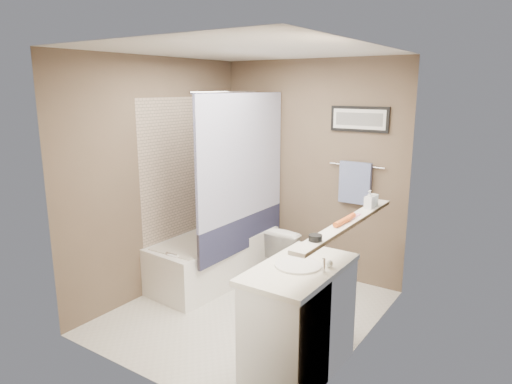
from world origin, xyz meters
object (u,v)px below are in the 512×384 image
Objects in this scene: candle_bowl_near at (315,238)px; toilet at (294,255)px; soap_bottle at (370,199)px; bathtub at (213,258)px; hair_brush_back at (348,218)px; hair_brush_front at (342,222)px; glass_jar at (373,200)px; vanity at (299,322)px.

toilet is at bearing 123.10° from candle_bowl_near.
soap_bottle is (0.99, -0.53, 0.86)m from toilet.
bathtub is 0.90m from toilet.
hair_brush_front is at bearing -90.00° from hair_brush_back.
glass_jar is at bearing 3.90° from bathtub.
candle_bowl_near is at bearing -38.14° from vanity.
glass_jar is at bearing 90.00° from hair_brush_back.
hair_brush_front is at bearing 58.04° from vanity.
hair_brush_back is (0.00, 0.11, 0.00)m from hair_brush_front.
hair_brush_front is at bearing 90.00° from candle_bowl_near.
toilet is 3.01× the size of hair_brush_back.
hair_brush_back reaches higher than bathtub.
hair_brush_front reaches higher than bathtub.
candle_bowl_near is 0.99m from soap_bottle.
toilet is at bearing 132.41° from hair_brush_front.
toilet is 1.67m from hair_brush_front.
glass_jar is (0.00, 0.65, 0.03)m from hair_brush_front.
vanity is 1.22m from glass_jar.
hair_brush_front is 1.00× the size of hair_brush_back.
vanity reaches higher than toilet.
toilet is 3.01× the size of hair_brush_front.
soap_bottle is (0.00, 0.45, 0.05)m from hair_brush_back.
glass_jar is (0.19, 0.93, 0.77)m from vanity.
candle_bowl_near is at bearing -90.00° from soap_bottle.
hair_brush_back is 0.45m from soap_bottle.
hair_brush_front is at bearing 133.55° from toilet.
glass_jar is (0.00, 0.54, 0.03)m from hair_brush_back.
hair_brush_front reaches higher than vanity.
hair_brush_front is at bearing -16.11° from bathtub.
soap_bottle is at bearing 90.00° from hair_brush_back.
toilet is (0.80, 0.42, 0.08)m from bathtub.
glass_jar is 0.10m from soap_bottle.
hair_brush_front is at bearing -90.00° from glass_jar.
hair_brush_front is 1.44× the size of soap_bottle.
hair_brush_back is 1.44× the size of soap_bottle.
hair_brush_back is at bearing 90.00° from candle_bowl_near.
glass_jar reaches higher than toilet.
toilet is 1.98m from candle_bowl_near.
glass_jar is (0.00, 1.09, 0.03)m from candle_bowl_near.
candle_bowl_near is 1.09m from glass_jar.
hair_brush_back is at bearing 90.00° from hair_brush_front.
vanity is 0.77m from candle_bowl_near.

